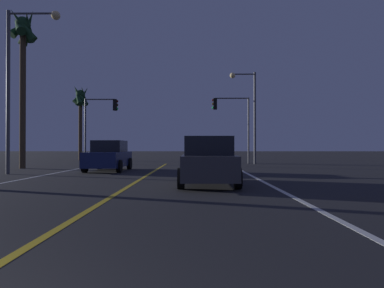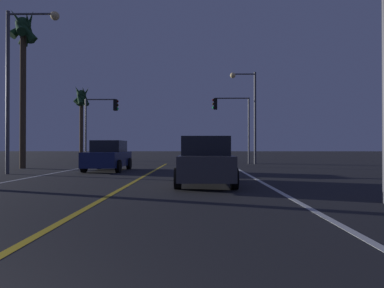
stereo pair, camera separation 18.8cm
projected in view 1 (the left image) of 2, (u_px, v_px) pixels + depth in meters
lane_edge_right at (277, 188)px, 10.82m from camera, size 0.16×31.12×0.01m
lane_center_divider at (125, 188)px, 10.86m from camera, size 0.16×31.12×0.01m
car_lead_same_lane at (208, 162)px, 11.94m from camera, size 2.02×4.30×1.70m
car_oncoming at (109, 156)px, 18.82m from camera, size 2.02×4.30×1.70m
traffic_light_near_right at (231, 115)px, 26.91m from camera, size 3.01×0.36×5.29m
traffic_light_near_left at (101, 115)px, 26.99m from camera, size 2.73×0.36×5.22m
street_lamp_left_mid at (21, 70)px, 16.52m from camera, size 2.65×0.44×8.08m
street_lamp_right_far at (249, 105)px, 26.21m from camera, size 2.04×0.44×7.18m
palm_tree_left_mid at (23, 42)px, 20.89m from camera, size 2.08×2.09×9.96m
palm_tree_left_far at (81, 101)px, 33.51m from camera, size 2.07×1.99×7.52m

